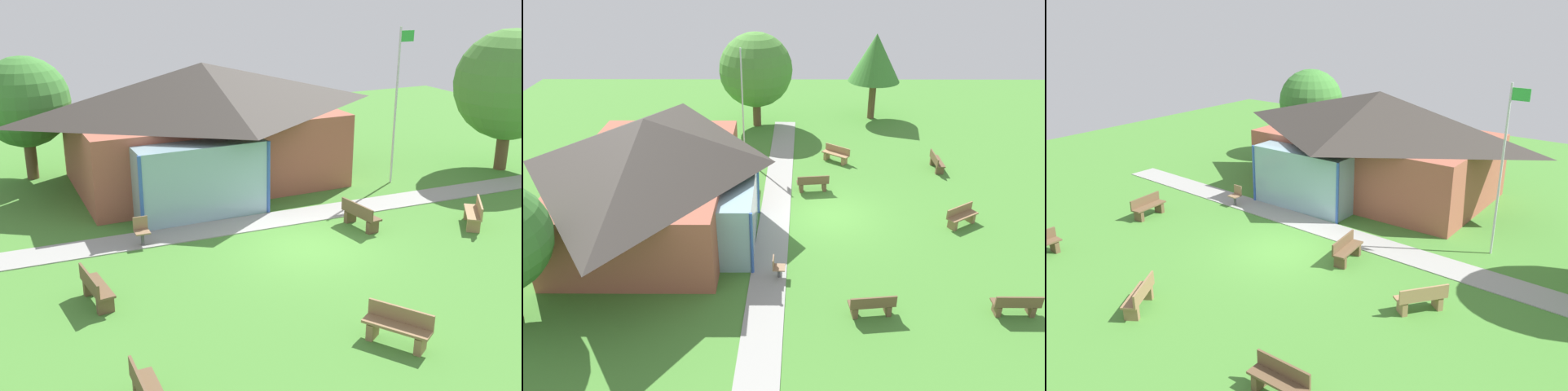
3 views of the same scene
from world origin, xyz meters
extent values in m
plane|color=#478433|center=(0.00, 0.00, 0.00)|extent=(44.00, 44.00, 0.00)
cube|color=#A35642|center=(-0.56, 7.36, 1.39)|extent=(9.66, 6.21, 2.79)
pyramid|color=#38332D|center=(-0.56, 7.36, 3.69)|extent=(10.66, 7.21, 1.81)
cube|color=#8CB2BF|center=(-2.01, 3.66, 1.25)|extent=(4.35, 1.20, 2.51)
cylinder|color=#3359B2|center=(-4.18, 3.06, 1.25)|extent=(0.12, 0.12, 2.51)
cylinder|color=#3359B2|center=(0.17, 3.06, 1.25)|extent=(0.12, 0.12, 2.51)
cube|color=#999993|center=(0.00, 2.33, 0.01)|extent=(23.46, 2.14, 0.03)
cylinder|color=silver|center=(5.96, 4.09, 2.96)|extent=(0.08, 0.08, 5.92)
cube|color=green|center=(6.26, 4.09, 5.57)|extent=(0.60, 0.02, 0.40)
cube|color=#9E7A51|center=(5.61, -0.79, 0.45)|extent=(1.26, 1.46, 0.06)
cube|color=#9E7A51|center=(5.28, -1.23, 0.20)|extent=(0.41, 0.37, 0.39)
cube|color=#9E7A51|center=(5.95, -0.35, 0.20)|extent=(0.41, 0.37, 0.39)
cube|color=#9E7A51|center=(5.76, -0.91, 0.66)|extent=(0.96, 1.23, 0.36)
cube|color=olive|center=(-0.85, -5.54, 0.45)|extent=(1.18, 1.50, 0.06)
cube|color=olive|center=(-0.55, -6.00, 0.20)|extent=(0.42, 0.35, 0.39)
cube|color=olive|center=(-1.14, -5.08, 0.20)|extent=(0.42, 0.35, 0.39)
cube|color=olive|center=(-0.69, -5.44, 0.66)|extent=(0.86, 1.30, 0.36)
cube|color=brown|center=(-6.38, -0.91, 0.45)|extent=(0.60, 1.54, 0.06)
cube|color=brown|center=(-6.43, -0.36, 0.20)|extent=(0.41, 0.20, 0.39)
cube|color=brown|center=(-6.32, -1.45, 0.20)|extent=(0.41, 0.20, 0.39)
cube|color=brown|center=(-6.56, -0.93, 0.66)|extent=(0.22, 1.50, 0.36)
cube|color=brown|center=(4.68, -5.96, 0.45)|extent=(1.50, 0.44, 0.06)
cube|color=brown|center=(4.13, -5.96, 0.20)|extent=(0.16, 0.40, 0.39)
cube|color=brown|center=(4.68, -5.77, 0.66)|extent=(1.50, 0.06, 0.36)
cube|color=brown|center=(-6.33, -4.99, 0.20)|extent=(0.40, 0.16, 0.39)
cube|color=brown|center=(2.28, 0.59, 0.45)|extent=(0.60, 1.54, 0.06)
cube|color=brown|center=(2.22, 1.14, 0.20)|extent=(0.42, 0.20, 0.39)
cube|color=brown|center=(2.34, 0.04, 0.20)|extent=(0.42, 0.20, 0.39)
cube|color=brown|center=(2.09, 0.57, 0.66)|extent=(0.23, 1.50, 0.36)
cube|color=#8C6B4C|center=(-4.46, 2.09, 0.44)|extent=(0.46, 0.46, 0.04)
cube|color=#8C6B4C|center=(-4.45, 2.29, 0.66)|extent=(0.44, 0.06, 0.40)
cylinder|color=#4C4C51|center=(-4.46, 2.09, 0.21)|extent=(0.10, 0.10, 0.42)
cylinder|color=#4C4C51|center=(-4.46, 2.09, 0.01)|extent=(0.36, 0.36, 0.02)
cylinder|color=brown|center=(-6.66, 10.53, 0.88)|extent=(0.45, 0.45, 1.76)
sphere|color=#3D7F33|center=(-6.66, 10.53, 3.07)|extent=(3.50, 3.50, 3.50)
camera|label=1|loc=(-8.65, -15.32, 7.68)|focal=43.95mm
camera|label=2|loc=(-18.88, 1.86, 11.12)|focal=34.46mm
camera|label=3|loc=(11.08, -13.39, 8.35)|focal=37.22mm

